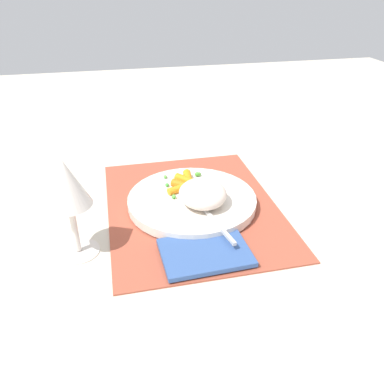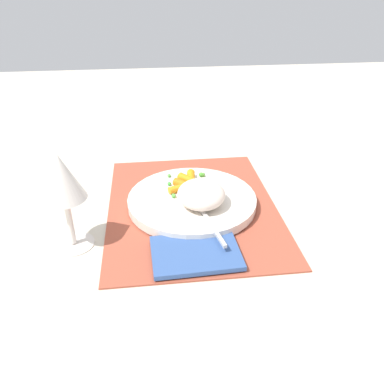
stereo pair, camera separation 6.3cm
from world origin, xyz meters
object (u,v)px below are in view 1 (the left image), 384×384
at_px(wine_glass, 67,188).
at_px(napkin, 205,252).
at_px(plate, 192,200).
at_px(fork, 202,207).
at_px(rice_mound, 203,194).
at_px(carrot_portion, 184,183).

height_order(wine_glass, napkin, wine_glass).
relative_size(plate, napkin, 1.76).
distance_m(plate, fork, 0.05).
distance_m(plate, napkin, 0.15).
height_order(plate, wine_glass, wine_glass).
height_order(rice_mound, napkin, rice_mound).
height_order(fork, wine_glass, wine_glass).
bearing_deg(rice_mound, fork, 161.59).
bearing_deg(napkin, plate, -4.58).
distance_m(carrot_portion, napkin, 0.20).
xyz_separation_m(rice_mound, fork, (-0.01, 0.00, -0.02)).
height_order(fork, napkin, fork).
bearing_deg(napkin, carrot_portion, -1.91).
distance_m(fork, napkin, 0.11).
bearing_deg(wine_glass, carrot_portion, -56.22).
relative_size(carrot_portion, wine_glass, 0.46).
distance_m(rice_mound, carrot_portion, 0.08).
distance_m(carrot_portion, wine_glass, 0.26).
height_order(carrot_portion, fork, carrot_portion).
xyz_separation_m(carrot_portion, napkin, (-0.19, 0.01, -0.02)).
relative_size(plate, wine_glass, 1.48).
bearing_deg(napkin, fork, -10.98).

